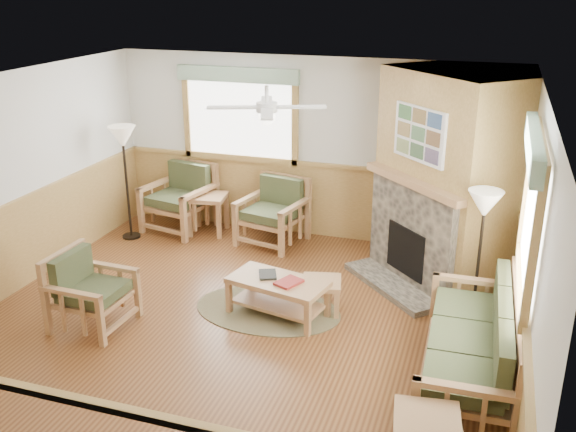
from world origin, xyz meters
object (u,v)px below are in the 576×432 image
(armchair_back_left, at_px, (179,198))
(armchair_left, at_px, (92,291))
(floor_lamp_right, at_px, (478,261))
(armchair_back_right, at_px, (272,212))
(end_table_chairs, at_px, (208,214))
(footstool, at_px, (321,295))
(floor_lamp_left, at_px, (127,183))
(coffee_table, at_px, (278,297))
(sofa, at_px, (469,342))

(armchair_back_left, xyz_separation_m, armchair_left, (0.45, -2.99, -0.08))
(armchair_left, distance_m, floor_lamp_right, 4.31)
(armchair_back_right, height_order, end_table_chairs, armchair_back_right)
(footstool, height_order, floor_lamp_right, floor_lamp_right)
(armchair_left, bearing_deg, footstool, -62.18)
(armchair_back_left, distance_m, floor_lamp_left, 0.86)
(armchair_back_right, xyz_separation_m, end_table_chairs, (-1.07, 0.07, -0.17))
(end_table_chairs, relative_size, floor_lamp_left, 0.35)
(armchair_back_right, distance_m, armchair_left, 3.13)
(coffee_table, bearing_deg, footstool, 41.87)
(end_table_chairs, relative_size, footstool, 1.36)
(end_table_chairs, xyz_separation_m, floor_lamp_left, (-1.05, -0.54, 0.56))
(armchair_back_left, relative_size, coffee_table, 0.90)
(armchair_back_right, bearing_deg, coffee_table, -56.68)
(coffee_table, distance_m, footstool, 0.53)
(armchair_back_right, distance_m, floor_lamp_right, 3.41)
(end_table_chairs, distance_m, footstool, 2.98)
(armchair_back_right, bearing_deg, end_table_chairs, -171.41)
(armchair_back_right, distance_m, floor_lamp_left, 2.21)
(floor_lamp_right, bearing_deg, armchair_back_left, 159.44)
(footstool, height_order, floor_lamp_left, floor_lamp_left)
(footstool, bearing_deg, floor_lamp_right, 5.22)
(armchair_left, xyz_separation_m, floor_lamp_left, (-1.00, 2.45, 0.43))
(end_table_chairs, bearing_deg, armchair_back_left, 180.00)
(sofa, relative_size, armchair_back_right, 2.20)
(sofa, distance_m, end_table_chairs, 4.97)
(armchair_back_left, height_order, footstool, armchair_back_left)
(floor_lamp_left, bearing_deg, armchair_left, -67.70)
(floor_lamp_left, bearing_deg, armchair_back_left, 44.36)
(armchair_left, height_order, end_table_chairs, armchair_left)
(armchair_back_left, bearing_deg, end_table_chairs, 11.58)
(end_table_chairs, bearing_deg, footstool, -38.77)
(coffee_table, xyz_separation_m, floor_lamp_right, (2.19, 0.42, 0.59))
(sofa, relative_size, floor_lamp_right, 1.29)
(armchair_back_left, height_order, floor_lamp_right, floor_lamp_right)
(footstool, xyz_separation_m, floor_lamp_left, (-3.37, 1.32, 0.67))
(armchair_left, relative_size, coffee_table, 0.76)
(armchair_back_right, xyz_separation_m, footstool, (1.25, -1.79, -0.28))
(armchair_left, bearing_deg, sofa, -86.19)
(armchair_back_left, xyz_separation_m, end_table_chairs, (0.50, 0.00, -0.21))
(footstool, bearing_deg, armchair_left, -154.44)
(armchair_left, xyz_separation_m, end_table_chairs, (0.05, 2.99, -0.13))
(armchair_back_right, xyz_separation_m, coffee_table, (0.79, -2.05, -0.25))
(sofa, distance_m, armchair_left, 4.10)
(armchair_back_left, xyz_separation_m, floor_lamp_left, (-0.56, -0.54, 0.36))
(sofa, height_order, armchair_back_left, armchair_back_left)
(armchair_back_left, xyz_separation_m, coffee_table, (2.36, -2.12, -0.28))
(armchair_left, height_order, floor_lamp_right, floor_lamp_right)
(armchair_left, xyz_separation_m, coffee_table, (1.91, 0.87, -0.21))
(armchair_back_left, relative_size, end_table_chairs, 1.67)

